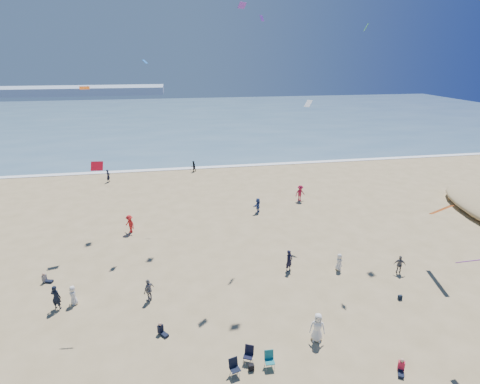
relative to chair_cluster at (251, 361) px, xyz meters
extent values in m
cube|color=#476B84|center=(-2.07, 90.16, -0.47)|extent=(220.00, 100.00, 0.06)
cube|color=white|center=(-2.07, 40.16, -0.46)|extent=(220.00, 1.20, 0.08)
cube|color=#7A8EA8|center=(-62.07, 165.16, 1.10)|extent=(110.00, 20.00, 3.20)
imported|color=#32498B|center=(5.22, 21.62, 0.33)|extent=(1.31, 1.53, 1.66)
imported|color=silver|center=(9.12, 8.80, 0.23)|extent=(0.52, 0.75, 1.45)
imported|color=black|center=(5.08, 9.38, 0.42)|extent=(0.80, 0.74, 1.84)
imported|color=slate|center=(13.70, 7.49, 0.27)|extent=(0.98, 0.72, 1.54)
imported|color=gray|center=(-5.90, 7.37, 0.36)|extent=(0.94, 1.06, 1.72)
imported|color=black|center=(-0.91, 38.49, 0.31)|extent=(1.00, 0.96, 1.62)
imported|color=white|center=(4.43, 1.49, 0.46)|extent=(1.08, 0.88, 1.91)
imported|color=black|center=(-12.13, 7.53, 0.42)|extent=(0.77, 0.61, 1.83)
imported|color=silver|center=(-11.12, 7.87, 0.22)|extent=(0.75, 0.84, 1.45)
imported|color=red|center=(-8.29, 18.84, 0.43)|extent=(1.32, 1.35, 1.85)
imported|color=black|center=(-12.74, 35.55, 0.38)|extent=(0.61, 0.74, 1.76)
imported|color=maroon|center=(11.00, 24.16, 0.47)|extent=(1.40, 1.01, 1.95)
cube|color=black|center=(-0.01, -0.12, -0.31)|extent=(0.30, 0.22, 0.38)
cube|color=black|center=(11.83, 4.30, -0.33)|extent=(0.28, 0.18, 0.34)
cube|color=blue|center=(-5.60, 19.88, 15.48)|extent=(0.46, 0.73, 0.31)
cube|color=#62279E|center=(2.00, 13.93, 19.45)|extent=(0.77, 0.74, 0.42)
cube|color=orange|center=(-10.96, 19.85, 13.33)|extent=(0.91, 0.57, 0.30)
cube|color=#572693|center=(4.48, 18.09, 18.96)|extent=(0.59, 0.82, 0.48)
cube|color=green|center=(11.55, 13.18, 18.04)|extent=(0.46, 0.56, 0.56)
cube|color=red|center=(-8.43, 8.21, 9.40)|extent=(0.77, 0.40, 0.53)
cube|color=white|center=(8.88, 17.52, 11.84)|extent=(0.72, 0.75, 0.58)
cube|color=#E45518|center=(16.96, 8.10, 4.53)|extent=(0.35, 2.64, 1.87)
camera|label=1|loc=(-3.47, -15.92, 16.06)|focal=28.00mm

